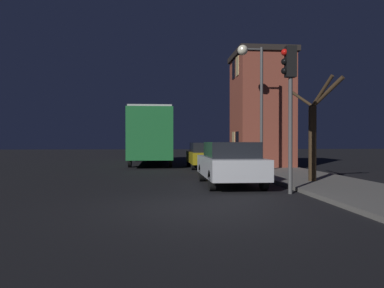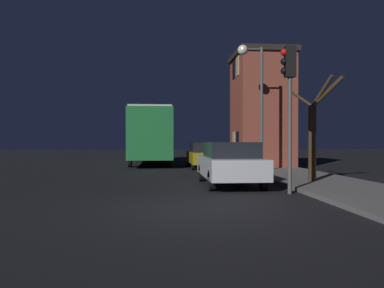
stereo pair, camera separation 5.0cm
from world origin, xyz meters
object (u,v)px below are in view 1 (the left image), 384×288
traffic_light (289,88)px  car_near_lane (230,163)px  streetlamp (252,79)px  car_mid_lane (205,155)px  bare_tree (314,132)px  bus (151,132)px

traffic_light → car_near_lane: traffic_light is taller
streetlamp → car_mid_lane: streetlamp is taller
bare_tree → car_mid_lane: size_ratio=0.80×
traffic_light → streetlamp: bearing=85.1°
traffic_light → car_mid_lane: 10.88m
traffic_light → bus: traffic_light is taller
bare_tree → bus: (-5.98, 12.55, 0.24)m
streetlamp → bare_tree: 5.21m
bare_tree → traffic_light: bearing=-127.5°
streetlamp → bus: (-4.85, 8.15, -2.33)m
car_near_lane → car_mid_lane: (0.18, 8.41, -0.04)m
bare_tree → car_near_lane: bare_tree is taller
car_near_lane → traffic_light: bearing=-58.1°
streetlamp → car_near_lane: streetlamp is taller
bare_tree → bus: bearing=115.5°
bare_tree → car_mid_lane: 8.91m
traffic_light → car_near_lane: (-1.34, 2.15, -2.29)m
traffic_light → bare_tree: traffic_light is taller
streetlamp → traffic_light: bearing=-94.9°
streetlamp → traffic_light: (-0.56, -6.59, -1.36)m
streetlamp → bus: bearing=120.8°
bare_tree → car_mid_lane: bare_tree is taller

